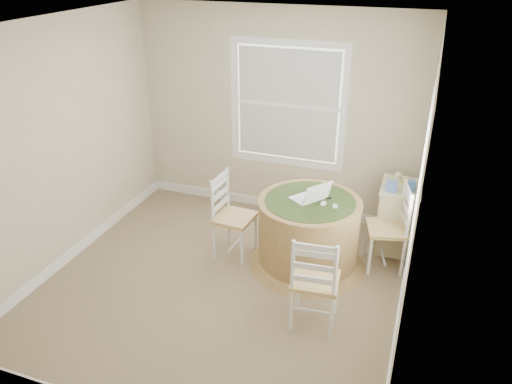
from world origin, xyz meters
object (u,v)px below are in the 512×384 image
(round_table, at_px, (308,230))
(chair_right, at_px, (386,228))
(corner_chest, at_px, (397,217))
(laptop, at_px, (310,197))
(chair_near, at_px, (315,280))
(chair_left, at_px, (235,217))

(round_table, relative_size, chair_right, 1.35)
(round_table, height_order, corner_chest, round_table)
(laptop, xyz_separation_m, corner_chest, (0.88, 0.67, -0.43))
(laptop, bearing_deg, round_table, 46.43)
(chair_near, distance_m, laptop, 1.04)
(chair_left, distance_m, laptop, 0.90)
(corner_chest, bearing_deg, chair_left, -156.31)
(laptop, bearing_deg, chair_right, 141.07)
(round_table, height_order, chair_left, chair_left)
(chair_right, bearing_deg, chair_near, -38.30)
(chair_left, height_order, laptop, laptop)
(round_table, relative_size, corner_chest, 1.64)
(chair_right, xyz_separation_m, laptop, (-0.80, -0.21, 0.35))
(chair_right, bearing_deg, laptop, -89.89)
(round_table, relative_size, chair_left, 1.35)
(corner_chest, bearing_deg, chair_near, -110.78)
(chair_left, height_order, chair_right, same)
(laptop, bearing_deg, corner_chest, 163.32)
(round_table, bearing_deg, corner_chest, 22.55)
(laptop, relative_size, corner_chest, 0.58)
(chair_near, relative_size, laptop, 2.09)
(laptop, height_order, corner_chest, laptop)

